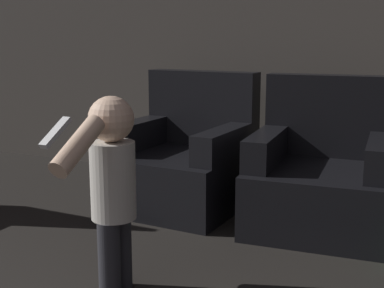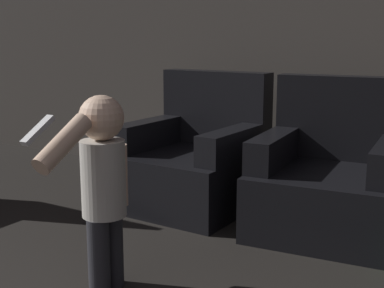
% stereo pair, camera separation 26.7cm
% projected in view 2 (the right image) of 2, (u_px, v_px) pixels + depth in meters
% --- Properties ---
extents(wall_back, '(8.40, 0.05, 2.60)m').
position_uv_depth(wall_back, '(266.00, 23.00, 4.21)').
color(wall_back, '#423D38').
rests_on(wall_back, ground_plane).
extents(armchair_left, '(0.89, 0.91, 0.95)m').
position_uv_depth(armchair_left, '(195.00, 162.00, 3.84)').
color(armchair_left, black).
rests_on(armchair_left, ground_plane).
extents(armchair_right, '(0.93, 0.95, 0.95)m').
position_uv_depth(armchair_right, '(330.00, 180.00, 3.34)').
color(armchair_right, black).
rests_on(armchair_right, ground_plane).
extents(person_toddler, '(0.21, 0.64, 0.94)m').
position_uv_depth(person_toddler, '(102.00, 179.00, 2.46)').
color(person_toddler, '#28282D').
rests_on(person_toddler, ground_plane).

